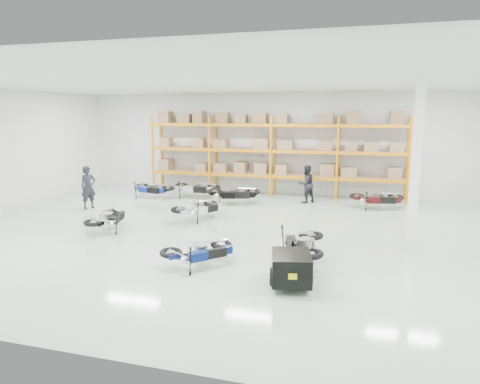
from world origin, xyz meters
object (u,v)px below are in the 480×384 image
(trailer, at_px, (291,268))
(moto_back_d, at_px, (377,195))
(moto_back_b, at_px, (195,185))
(moto_touring_right, at_px, (302,240))
(moto_blue_centre, at_px, (200,247))
(person_back, at_px, (306,184))
(person_left, at_px, (88,187))
(moto_back_c, at_px, (233,190))
(moto_back_a, at_px, (151,186))
(moto_silver_left, at_px, (199,205))
(moto_black_far_left, at_px, (108,215))

(trailer, distance_m, moto_back_d, 8.58)
(moto_back_b, bearing_deg, moto_touring_right, -139.89)
(moto_blue_centre, relative_size, person_back, 1.02)
(moto_touring_right, bearing_deg, person_left, 150.78)
(moto_back_b, relative_size, moto_back_c, 0.98)
(person_left, bearing_deg, person_back, -38.57)
(moto_back_b, bearing_deg, moto_back_a, 108.52)
(moto_silver_left, relative_size, trailer, 0.97)
(moto_blue_centre, relative_size, trailer, 0.90)
(moto_blue_centre, height_order, moto_back_a, moto_back_a)
(moto_back_a, relative_size, person_back, 1.12)
(moto_black_far_left, xyz_separation_m, moto_touring_right, (6.18, -1.25, 0.06))
(moto_back_a, relative_size, moto_back_c, 0.93)
(moto_blue_centre, xyz_separation_m, moto_back_d, (4.22, 7.76, 0.05))
(moto_back_d, bearing_deg, moto_silver_left, 111.11)
(moto_silver_left, bearing_deg, moto_black_far_left, 70.11)
(moto_back_b, bearing_deg, person_back, -85.40)
(person_back, bearing_deg, moto_silver_left, 7.18)
(moto_black_far_left, bearing_deg, person_left, -55.65)
(person_left, bearing_deg, moto_back_d, -46.46)
(moto_blue_centre, bearing_deg, moto_back_d, -73.98)
(person_back, bearing_deg, person_left, -20.65)
(moto_back_c, bearing_deg, moto_black_far_left, 136.62)
(person_left, bearing_deg, moto_touring_right, -85.68)
(moto_silver_left, bearing_deg, trailer, 156.14)
(moto_silver_left, distance_m, trailer, 6.31)
(moto_black_far_left, xyz_separation_m, moto_back_a, (-1.19, 5.14, 0.04))
(moto_back_a, height_order, person_back, person_back)
(moto_back_d, bearing_deg, moto_touring_right, 154.74)
(moto_back_c, distance_m, moto_back_d, 5.58)
(moto_touring_right, height_order, moto_back_c, moto_back_c)
(trailer, xyz_separation_m, person_back, (-0.81, 8.82, 0.36))
(moto_blue_centre, xyz_separation_m, moto_back_a, (-5.11, 7.40, 0.05))
(person_back, bearing_deg, moto_touring_right, 52.47)
(moto_blue_centre, height_order, moto_touring_right, moto_touring_right)
(moto_back_d, bearing_deg, moto_black_far_left, 114.97)
(person_back, bearing_deg, moto_back_d, 126.65)
(moto_back_b, distance_m, moto_back_d, 7.53)
(moto_black_far_left, xyz_separation_m, trailer, (6.18, -2.85, -0.07))
(moto_back_b, relative_size, person_back, 1.17)
(moto_back_d, bearing_deg, moto_back_a, 83.09)
(moto_blue_centre, relative_size, moto_back_b, 0.87)
(moto_silver_left, relative_size, moto_back_d, 0.97)
(person_back, bearing_deg, moto_back_c, -22.03)
(moto_blue_centre, height_order, moto_back_d, moto_back_d)
(moto_touring_right, distance_m, person_left, 9.49)
(moto_black_far_left, xyz_separation_m, moto_back_d, (8.13, 5.51, 0.04))
(moto_silver_left, xyz_separation_m, trailer, (3.96, -4.91, -0.10))
(moto_touring_right, bearing_deg, moto_silver_left, 134.70)
(moto_black_far_left, height_order, person_left, person_left)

